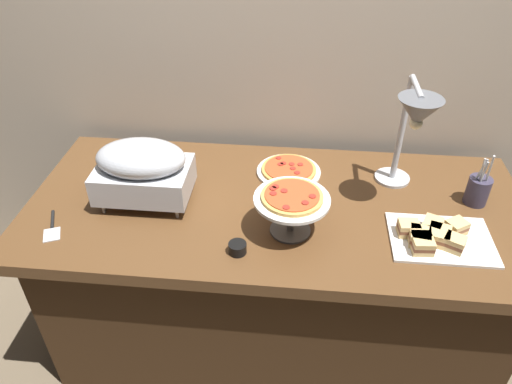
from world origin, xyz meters
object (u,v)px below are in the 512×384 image
pizza_plate_front (289,171)px  utensil_holder (478,190)px  sauce_cup_near (237,248)px  pizza_plate_center (292,202)px  heat_lamp (414,120)px  sandwich_platter (435,236)px  chafing_dish (143,169)px  serving_spatula (52,227)px

pizza_plate_front → utensil_holder: size_ratio=1.14×
sauce_cup_near → pizza_plate_center: bearing=36.6°
heat_lamp → sandwich_platter: (0.10, -0.22, -0.32)m
chafing_dish → serving_spatula: (-0.29, -0.20, -0.14)m
utensil_holder → serving_spatula: (-1.54, -0.30, -0.06)m
heat_lamp → sandwich_platter: heat_lamp is taller
pizza_plate_front → utensil_holder: bearing=-10.3°
heat_lamp → pizza_plate_front: size_ratio=1.71×
sandwich_platter → pizza_plate_front: bearing=144.3°
chafing_dish → sauce_cup_near: 0.48m
sauce_cup_near → heat_lamp: bearing=31.1°
sandwich_platter → serving_spatula: sandwich_platter is taller
serving_spatula → chafing_dish: bearing=34.1°
pizza_plate_center → serving_spatula: bearing=-175.3°
chafing_dish → serving_spatula: size_ratio=2.04×
heat_lamp → serving_spatula: bearing=-167.0°
chafing_dish → utensil_holder: (1.25, 0.11, -0.08)m
pizza_plate_center → serving_spatula: pizza_plate_center is taller
sandwich_platter → utensil_holder: (0.20, 0.24, 0.03)m
heat_lamp → utensil_holder: heat_lamp is taller
chafing_dish → heat_lamp: 0.98m
sauce_cup_near → chafing_dish: bearing=146.3°
utensil_holder → serving_spatula: size_ratio=1.36×
sauce_cup_near → utensil_holder: bearing=22.8°
chafing_dish → pizza_plate_front: 0.60m
utensil_holder → heat_lamp: bearing=-176.5°
heat_lamp → pizza_plate_center: heat_lamp is taller
chafing_dish → sauce_cup_near: bearing=-33.7°
pizza_plate_front → sauce_cup_near: 0.51m
chafing_dish → pizza_plate_center: (0.55, -0.13, -0.01)m
heat_lamp → pizza_plate_center: bearing=-151.5°
pizza_plate_center → utensil_holder: 0.73m
chafing_dish → sauce_cup_near: (0.38, -0.26, -0.12)m
heat_lamp → utensil_holder: size_ratio=1.95×
sandwich_platter → chafing_dish: bearing=172.6°
chafing_dish → heat_lamp: (0.95, 0.09, 0.20)m
heat_lamp → serving_spatula: heat_lamp is taller
sandwich_platter → serving_spatula: bearing=-177.4°
chafing_dish → pizza_plate_center: chafing_dish is taller
chafing_dish → sandwich_platter: size_ratio=0.99×
pizza_plate_center → heat_lamp: bearing=28.5°
pizza_plate_front → chafing_dish: bearing=-156.0°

